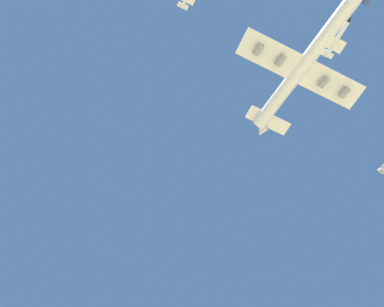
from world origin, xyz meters
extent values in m
cylinder|color=white|center=(-14.50, 105.79, 143.98)|extent=(48.03, 56.67, 6.40)
cone|color=white|center=(-40.56, 80.22, 144.58)|extent=(7.50, 7.62, 5.76)
cube|color=white|center=(-15.86, 104.31, 143.03)|extent=(50.47, 50.99, 7.20)
cylinder|color=gray|center=(-0.34, 88.56, 143.19)|extent=(5.49, 5.77, 3.00)
cylinder|color=gray|center=(-8.02, 96.35, 142.02)|extent=(5.49, 5.77, 3.00)
cylinder|color=gray|center=(-23.37, 111.94, 139.67)|extent=(5.49, 5.77, 3.00)
cylinder|color=gray|center=(-31.04, 119.73, 138.49)|extent=(5.49, 5.77, 3.00)
cube|color=white|center=(-36.49, 85.36, 152.14)|extent=(6.97, 6.90, 10.42)
cube|color=white|center=(-35.94, 84.80, 144.78)|extent=(20.38, 20.54, 2.95)
cube|color=#999EA3|center=(-104.16, 144.06, 165.25)|extent=(1.26, 2.23, 2.60)
cube|color=#999EA3|center=(-104.16, 144.06, 163.50)|extent=(5.19, 3.95, 0.20)
cylinder|color=silver|center=(-0.84, 113.30, 121.22)|extent=(10.44, 10.06, 1.50)
cone|color=black|center=(4.59, 118.48, 121.22)|extent=(2.48, 2.47, 1.50)
cube|color=silver|center=(-1.92, 112.27, 121.02)|extent=(8.71, 8.83, 0.24)
cube|color=silver|center=(-4.82, 109.51, 123.17)|extent=(1.87, 1.80, 2.60)
cube|color=silver|center=(-4.82, 109.51, 121.42)|extent=(4.76, 4.85, 0.20)
cube|color=#38478C|center=(1.76, 135.13, 148.95)|extent=(2.07, 1.56, 2.60)
cube|color=#38478C|center=(1.76, 135.13, 147.20)|extent=(4.42, 5.07, 0.20)
cube|color=silver|center=(26.15, 63.43, 156.19)|extent=(1.86, 1.81, 2.60)
cube|color=silver|center=(26.15, 63.43, 154.44)|extent=(4.77, 4.84, 0.20)
camera|label=1|loc=(38.98, 72.52, 3.23)|focal=29.36mm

